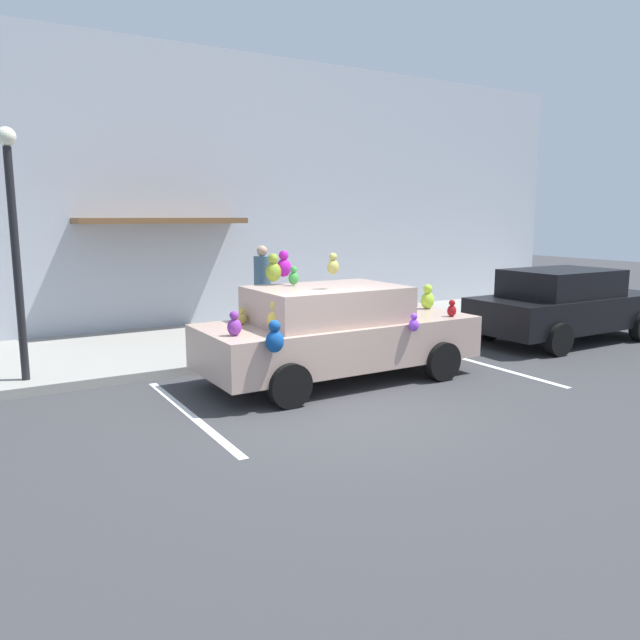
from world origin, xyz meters
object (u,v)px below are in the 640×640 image
Objects in this scene: plush_covered_car at (336,332)px; teddy_bear_on_sidewalk at (338,325)px; pedestrian_near_shopfront at (263,295)px; parked_sedan_behind at (565,304)px; street_lamp_post at (14,228)px.

plush_covered_car reaches higher than teddy_bear_on_sidewalk.
plush_covered_car is 3.12m from pedestrian_near_shopfront.
pedestrian_near_shopfront is (-5.69, 2.94, 0.25)m from parked_sedan_behind.
teddy_bear_on_sidewalk is 0.16× the size of street_lamp_post.
street_lamp_post is (-4.41, 2.00, 1.67)m from plush_covered_car.
pedestrian_near_shopfront is at bearing 86.53° from plush_covered_car.
street_lamp_post is 4.94m from pedestrian_near_shopfront.
teddy_bear_on_sidewalk is (-4.42, 2.03, -0.36)m from parked_sedan_behind.
street_lamp_post is (-5.86, -0.20, 2.04)m from teddy_bear_on_sidewalk.
street_lamp_post reaches higher than teddy_bear_on_sidewalk.
street_lamp_post is at bearing -178.01° from teddy_bear_on_sidewalk.
pedestrian_near_shopfront is (4.60, 1.11, -1.43)m from street_lamp_post.
teddy_bear_on_sidewalk is 1.67m from pedestrian_near_shopfront.
plush_covered_car is at bearing -178.32° from parked_sedan_behind.
pedestrian_near_shopfront is (0.19, 3.11, 0.23)m from plush_covered_car.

